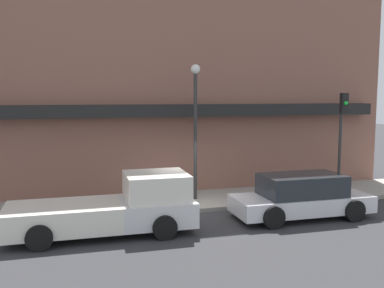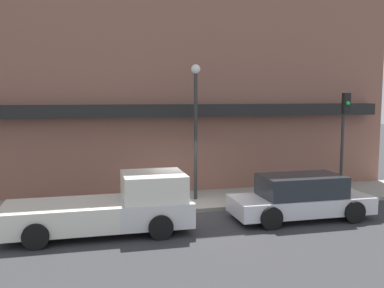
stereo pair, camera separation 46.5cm
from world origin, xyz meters
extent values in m
plane|color=#2D2D30|center=(0.00, 0.00, 0.00)|extent=(80.00, 80.00, 0.00)
cube|color=gray|center=(0.00, 1.47, 0.08)|extent=(36.00, 2.95, 0.15)
cube|color=brown|center=(0.00, 4.45, 5.59)|extent=(19.80, 3.00, 11.19)
cube|color=black|center=(0.00, 2.65, 3.57)|extent=(18.22, 0.60, 0.50)
cube|color=silver|center=(-1.57, -1.48, 0.61)|extent=(2.23, 1.97, 0.75)
cube|color=silver|center=(-1.57, -1.48, 1.39)|extent=(1.89, 1.81, 0.81)
cube|color=silver|center=(-4.35, -1.48, 0.61)|extent=(3.34, 1.97, 0.75)
cylinder|color=black|center=(-1.52, -0.50, 0.36)|extent=(0.73, 0.22, 0.73)
cylinder|color=black|center=(-1.52, -2.46, 0.36)|extent=(0.73, 0.22, 0.73)
cylinder|color=black|center=(-4.97, -0.50, 0.36)|extent=(0.73, 0.22, 0.73)
cylinder|color=black|center=(-4.97, -2.46, 0.36)|extent=(0.73, 0.22, 0.73)
cube|color=silver|center=(3.48, -1.48, 0.50)|extent=(4.76, 1.78, 0.56)
cube|color=#23282D|center=(3.48, -1.48, 1.14)|extent=(2.76, 1.60, 0.72)
cylinder|color=black|center=(4.95, -0.59, 0.36)|extent=(0.73, 0.22, 0.73)
cylinder|color=black|center=(4.95, -2.37, 0.36)|extent=(0.73, 0.22, 0.73)
cylinder|color=black|center=(2.00, -0.59, 0.36)|extent=(0.73, 0.22, 0.73)
cylinder|color=black|center=(2.00, -2.37, 0.36)|extent=(0.73, 0.22, 0.73)
cylinder|color=red|center=(-0.50, 0.49, 0.42)|extent=(0.17, 0.17, 0.53)
sphere|color=red|center=(-0.50, 0.49, 0.76)|extent=(0.16, 0.16, 0.16)
cylinder|color=#2D2D2D|center=(0.53, 1.45, 2.57)|extent=(0.14, 0.14, 4.84)
sphere|color=silver|center=(0.53, 1.45, 5.17)|extent=(0.36, 0.36, 0.36)
cylinder|color=#2D2D2D|center=(6.33, 0.57, 2.22)|extent=(0.12, 0.12, 4.13)
cube|color=black|center=(6.33, 0.41, 3.88)|extent=(0.28, 0.20, 0.80)
sphere|color=green|center=(6.33, 0.29, 3.88)|extent=(0.16, 0.16, 0.16)
camera|label=1|loc=(-3.97, -14.30, 4.17)|focal=40.00mm
camera|label=2|loc=(-3.52, -14.42, 4.17)|focal=40.00mm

